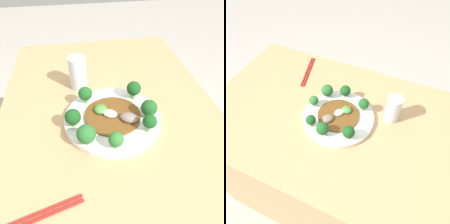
{
  "view_description": "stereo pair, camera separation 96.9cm",
  "coord_description": "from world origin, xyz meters",
  "views": [
    {
      "loc": [
        0.48,
        -0.08,
        1.25
      ],
      "look_at": [
        0.0,
        -0.0,
        0.81
      ],
      "focal_mm": 35.0,
      "sensor_mm": 36.0,
      "label": 1
    },
    {
      "loc": [
        -0.23,
        0.52,
        1.49
      ],
      "look_at": [
        0.0,
        -0.0,
        0.81
      ],
      "focal_mm": 35.0,
      "sensor_mm": 36.0,
      "label": 2
    }
  ],
  "objects": [
    {
      "name": "ground_plane",
      "position": [
        0.0,
        0.0,
        0.0
      ],
      "size": [
        8.0,
        8.0,
        0.0
      ],
      "primitive_type": "plane",
      "color": "#B7B2A8"
    },
    {
      "name": "table",
      "position": [
        0.0,
        0.0,
        0.38
      ],
      "size": [
        1.18,
        0.72,
        0.77
      ],
      "color": "tan",
      "rests_on": "ground_plane"
    },
    {
      "name": "plate",
      "position": [
        0.0,
        -0.0,
        0.78
      ],
      "size": [
        0.3,
        0.3,
        0.02
      ],
      "color": "white",
      "rests_on": "table"
    },
    {
      "name": "broccoli_south",
      "position": [
        0.02,
        -0.12,
        0.82
      ],
      "size": [
        0.05,
        0.05,
        0.06
      ],
      "color": "#7AAD5B",
      "rests_on": "plate"
    },
    {
      "name": "broccoli_northeast",
      "position": [
        0.08,
        0.09,
        0.82
      ],
      "size": [
        0.04,
        0.04,
        0.06
      ],
      "color": "#7AAD5B",
      "rests_on": "plate"
    },
    {
      "name": "broccoli_southeast",
      "position": [
        0.09,
        -0.09,
        0.82
      ],
      "size": [
        0.05,
        0.05,
        0.06
      ],
      "color": "#70A356",
      "rests_on": "plate"
    },
    {
      "name": "broccoli_north",
      "position": [
        0.02,
        0.11,
        0.82
      ],
      "size": [
        0.05,
        0.05,
        0.06
      ],
      "color": "#89B76B",
      "rests_on": "plate"
    },
    {
      "name": "broccoli_east",
      "position": [
        0.12,
        -0.01,
        0.82
      ],
      "size": [
        0.04,
        0.04,
        0.05
      ],
      "color": "#7AAD5B",
      "rests_on": "plate"
    },
    {
      "name": "broccoli_northwest",
      "position": [
        -0.08,
        0.08,
        0.83
      ],
      "size": [
        0.05,
        0.05,
        0.06
      ],
      "color": "#70A356",
      "rests_on": "plate"
    },
    {
      "name": "broccoli_southwest",
      "position": [
        -0.08,
        -0.08,
        0.82
      ],
      "size": [
        0.05,
        0.05,
        0.06
      ],
      "color": "#7AAD5B",
      "rests_on": "plate"
    },
    {
      "name": "stirfry_center",
      "position": [
        0.0,
        0.0,
        0.8
      ],
      "size": [
        0.17,
        0.17,
        0.03
      ],
      "color": "brown",
      "rests_on": "plate"
    },
    {
      "name": "drinking_glass",
      "position": [
        -0.2,
        -0.09,
        0.83
      ],
      "size": [
        0.06,
        0.06,
        0.12
      ],
      "color": "silver",
      "rests_on": "table"
    },
    {
      "name": "chopsticks",
      "position": [
        0.27,
        -0.22,
        0.77
      ],
      "size": [
        0.08,
        0.22,
        0.01
      ],
      "color": "red",
      "rests_on": "table"
    }
  ]
}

